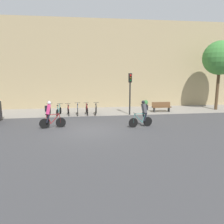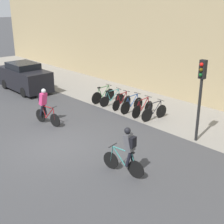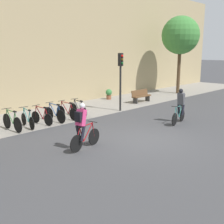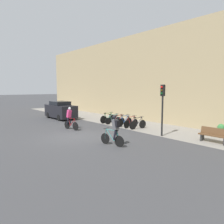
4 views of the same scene
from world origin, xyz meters
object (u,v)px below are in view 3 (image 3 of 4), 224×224
(parked_bike_1, at_px, (28,120))
(potted_plant, at_px, (109,94))
(parked_bike_4, at_px, (67,112))
(parked_bike_5, at_px, (78,110))
(bench, at_px, (141,96))
(cyclist_pink, at_px, (82,125))
(cyclist_grey, at_px, (180,105))
(parked_bike_3, at_px, (55,114))
(parked_bike_2, at_px, (42,117))
(parked_bike_0, at_px, (12,122))
(traffic_light_pole, at_px, (121,71))

(parked_bike_1, bearing_deg, potted_plant, 18.89)
(parked_bike_4, relative_size, potted_plant, 2.20)
(parked_bike_5, height_order, bench, parked_bike_5)
(cyclist_pink, distance_m, bench, 10.34)
(parked_bike_4, distance_m, bench, 6.75)
(cyclist_grey, height_order, parked_bike_3, cyclist_grey)
(bench, bearing_deg, parked_bike_1, -177.88)
(parked_bike_2, distance_m, potted_plant, 8.09)
(parked_bike_2, distance_m, bench, 8.31)
(cyclist_pink, distance_m, parked_bike_4, 4.99)
(potted_plant, bearing_deg, cyclist_pink, -139.91)
(parked_bike_2, xyz_separation_m, bench, (8.30, 0.34, 0.09))
(parked_bike_0, bearing_deg, parked_bike_2, -0.03)
(cyclist_pink, distance_m, traffic_light_pole, 7.29)
(parked_bike_3, distance_m, traffic_light_pole, 4.85)
(cyclist_pink, xyz_separation_m, parked_bike_2, (0.93, 4.30, -0.57))
(cyclist_pink, xyz_separation_m, parked_bike_1, (0.15, 4.29, -0.56))
(parked_bike_4, relative_size, bench, 0.98)
(parked_bike_2, height_order, parked_bike_4, parked_bike_4)
(parked_bike_2, distance_m, parked_bike_3, 0.78)
(traffic_light_pole, bearing_deg, cyclist_pink, -148.55)
(parked_bike_4, xyz_separation_m, parked_bike_5, (0.78, 0.00, 0.00))
(bench, distance_m, potted_plant, 2.63)
(cyclist_pink, height_order, parked_bike_2, cyclist_pink)
(bench, bearing_deg, parked_bike_4, -177.15)
(cyclist_grey, xyz_separation_m, parked_bike_3, (-4.36, 4.73, -0.54))
(parked_bike_3, relative_size, potted_plant, 2.21)
(parked_bike_5, distance_m, potted_plant, 5.96)
(traffic_light_pole, xyz_separation_m, bench, (3.14, 0.91, -1.95))
(parked_bike_3, bearing_deg, parked_bike_1, -179.93)
(parked_bike_1, height_order, bench, parked_bike_1)
(parked_bike_5, xyz_separation_m, traffic_light_pole, (2.82, -0.57, 2.01))
(cyclist_grey, relative_size, parked_bike_3, 1.02)
(parked_bike_3, bearing_deg, traffic_light_pole, -7.44)
(traffic_light_pole, height_order, potted_plant, traffic_light_pole)
(parked_bike_1, height_order, parked_bike_3, parked_bike_3)
(parked_bike_0, relative_size, potted_plant, 2.26)
(cyclist_pink, bearing_deg, traffic_light_pole, 31.45)
(cyclist_grey, height_order, parked_bike_5, cyclist_grey)
(bench, height_order, potted_plant, bench)
(parked_bike_0, xyz_separation_m, parked_bike_4, (3.12, -0.00, -0.02))
(parked_bike_2, relative_size, potted_plant, 2.02)
(parked_bike_3, height_order, bench, parked_bike_3)
(potted_plant, bearing_deg, traffic_light_pole, -125.08)
(parked_bike_0, relative_size, parked_bike_4, 1.03)
(parked_bike_5, xyz_separation_m, bench, (5.97, 0.33, 0.07))
(parked_bike_1, distance_m, bench, 9.09)
(parked_bike_3, bearing_deg, parked_bike_4, -0.05)
(parked_bike_0, xyz_separation_m, parked_bike_5, (3.89, 0.00, -0.01))
(parked_bike_5, relative_size, potted_plant, 2.13)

